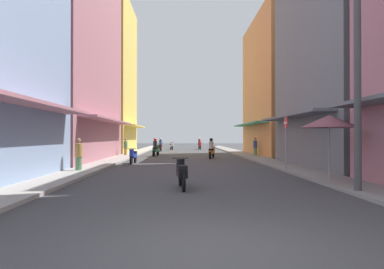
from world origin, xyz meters
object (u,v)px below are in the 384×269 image
motorbike_blue (133,156)px  street_sign_no_entry (286,136)px  motorbike_black (182,173)px  pedestrian_far (126,147)px  motorbike_white (172,146)px  motorbike_maroon (161,145)px  motorbike_red (200,144)px  pedestrian_foreground (79,155)px  vendor_umbrella (329,121)px  motorbike_green (156,148)px  pedestrian_midway (255,147)px  utility_pole (357,62)px  motorbike_orange (212,149)px

motorbike_blue → street_sign_no_entry: bearing=-30.0°
motorbike_black → pedestrian_far: pedestrian_far is taller
motorbike_white → motorbike_maroon: motorbike_maroon is taller
motorbike_red → pedestrian_foreground: 28.05m
street_sign_no_entry → motorbike_red: bearing=95.9°
vendor_umbrella → pedestrian_far: bearing=121.9°
motorbike_green → street_sign_no_entry: bearing=-59.1°
motorbike_red → motorbike_green: bearing=-107.1°
pedestrian_midway → utility_pole: 17.87m
motorbike_black → pedestrian_foreground: bearing=135.9°
motorbike_green → pedestrian_foreground: pedestrian_foreground is taller
motorbike_black → motorbike_green: size_ratio=1.01×
motorbike_orange → motorbike_red: (-0.02, 17.64, 0.00)m
motorbike_blue → pedestrian_foreground: 5.23m
motorbike_maroon → street_sign_no_entry: bearing=-70.7°
motorbike_orange → pedestrian_far: motorbike_orange is taller
motorbike_orange → pedestrian_far: size_ratio=1.14×
motorbike_black → street_sign_no_entry: (5.01, 4.93, 1.21)m
pedestrian_midway → vendor_umbrella: (-0.81, -15.41, 1.42)m
motorbike_green → street_sign_no_entry: (7.30, -12.19, 1.01)m
motorbike_green → vendor_umbrella: (7.56, -16.27, 1.52)m
motorbike_maroon → motorbike_black: size_ratio=1.00×
motorbike_blue → pedestrian_midway: bearing=36.2°
street_sign_no_entry → pedestrian_far: bearing=129.0°
motorbike_white → motorbike_blue: (-1.63, -21.19, 0.00)m
utility_pole → street_sign_no_entry: size_ratio=2.84×
motorbike_maroon → motorbike_black: bearing=-84.5°
motorbike_orange → motorbike_black: size_ratio=0.97×
motorbike_green → pedestrian_far: motorbike_green is taller
motorbike_white → motorbike_maroon: size_ratio=0.99×
motorbike_green → utility_pole: (7.40, -18.44, 3.14)m
vendor_umbrella → utility_pole: bearing=-94.1°
motorbike_white → vendor_umbrella: vendor_umbrella is taller
pedestrian_far → utility_pole: (9.97, -18.43, 3.07)m
pedestrian_midway → street_sign_no_entry: (-1.07, -11.33, 0.92)m
motorbike_red → motorbike_green: same height
motorbike_green → motorbike_blue: (-0.76, -7.54, -0.20)m
motorbike_orange → street_sign_no_entry: 9.71m
motorbike_blue → pedestrian_far: pedestrian_far is taller
motorbike_black → pedestrian_far: 17.79m
motorbike_white → vendor_umbrella: 30.70m
pedestrian_foreground → utility_pole: utility_pole is taller
pedestrian_far → street_sign_no_entry: (9.87, -12.18, 0.95)m
motorbike_maroon → pedestrian_midway: size_ratio=1.13×
motorbike_white → pedestrian_foreground: size_ratio=1.12×
motorbike_blue → pedestrian_midway: pedestrian_midway is taller
motorbike_red → pedestrian_foreground: size_ratio=1.13×
motorbike_black → motorbike_blue: same height
motorbike_green → motorbike_maroon: bearing=91.4°
pedestrian_foreground → pedestrian_midway: same height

